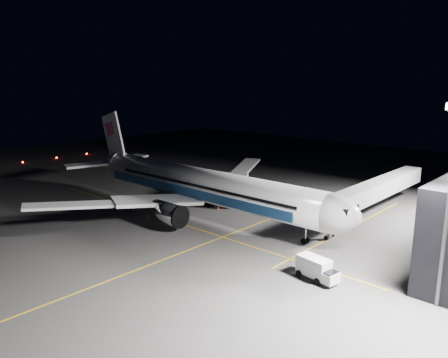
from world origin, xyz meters
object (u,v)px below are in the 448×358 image
Objects in this scene: safety_cone_a at (218,208)px; safety_cone_b at (201,203)px; service_truck at (317,269)px; baggage_tug at (262,186)px; jet_bridge at (372,191)px; airliner at (199,185)px; safety_cone_c at (215,197)px.

safety_cone_b is (-4.61, 0.19, -0.02)m from safety_cone_a.
service_truck is 35.17m from safety_cone_b.
service_truck is at bearing -55.38° from baggage_tug.
safety_cone_b is (-32.57, 13.23, -1.12)m from service_truck.
service_truck is at bearing -22.11° from safety_cone_b.
jet_bridge is 58.39× the size of safety_cone_a.
baggage_tug is 5.20× the size of safety_cone_a.
safety_cone_b is (-26.88, -13.86, -4.31)m from jet_bridge.
jet_bridge reaches higher than safety_cone_b.
service_truck reaches higher than safety_cone_b.
safety_cone_a is (2.73, -16.56, -0.61)m from baggage_tug.
safety_cone_c is at bearing 117.76° from airliner.
airliner is at bearing -96.07° from baggage_tug.
airliner is 96.40× the size of safety_cone_c.
baggage_tug is at bearing 174.28° from jet_bridge.
service_truck is at bearing -28.53° from safety_cone_c.
safety_cone_c is (-2.94, -11.32, -0.59)m from baggage_tug.
baggage_tug is at bearing 83.47° from safety_cone_b.
airliner reaches higher than safety_cone_b.
safety_cone_a is (-27.96, 13.04, -1.10)m from service_truck.
jet_bridge reaches higher than service_truck.
safety_cone_c is (-27.94, -8.81, -4.26)m from jet_bridge.
safety_cone_a is 0.92× the size of safety_cone_c.
airliner is at bearing -101.37° from safety_cone_a.
service_truck reaches higher than baggage_tug.
jet_bridge is 26.68m from safety_cone_a.
safety_cone_b is (-1.87, -16.37, -0.63)m from baggage_tug.
jet_bridge is at bearing 17.50° from safety_cone_c.
airliner reaches higher than jet_bridge.
safety_cone_c reaches higher than safety_cone_a.
airliner is 11.48× the size of service_truck.
jet_bridge is 27.87m from service_truck.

